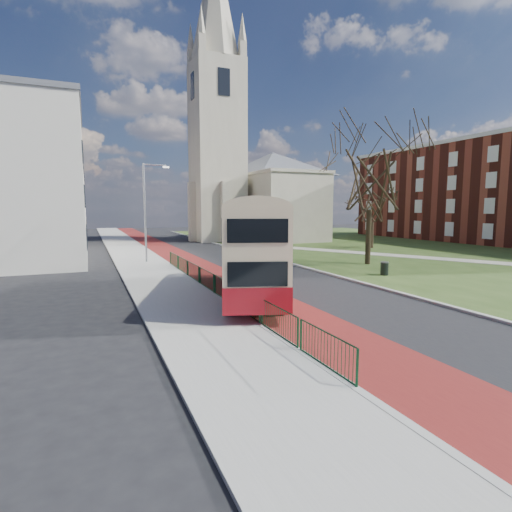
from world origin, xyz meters
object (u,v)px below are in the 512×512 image
bus (250,244)px  streetlamp (147,207)px  winter_tree_near (371,166)px  winter_tree_far (373,200)px  litter_bin (384,268)px

bus → streetlamp: bearing=120.5°
bus → winter_tree_near: (13.19, 7.19, 5.13)m
streetlamp → bus: bearing=-78.6°
winter_tree_far → bus: bearing=-141.1°
winter_tree_near → litter_bin: bearing=-117.0°
winter_tree_near → winter_tree_far: (8.98, 10.69, -2.45)m
streetlamp → winter_tree_near: (16.21, -7.76, 3.25)m
streetlamp → bus: 15.37m
litter_bin → winter_tree_near: bearing=63.0°
winter_tree_far → litter_bin: (-11.46, -15.55, -4.90)m
streetlamp → bus: streetlamp is taller
bus → litter_bin: bearing=31.3°
bus → winter_tree_near: winter_tree_near is taller
winter_tree_near → litter_bin: winter_tree_near is taller
streetlamp → winter_tree_near: size_ratio=0.71×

